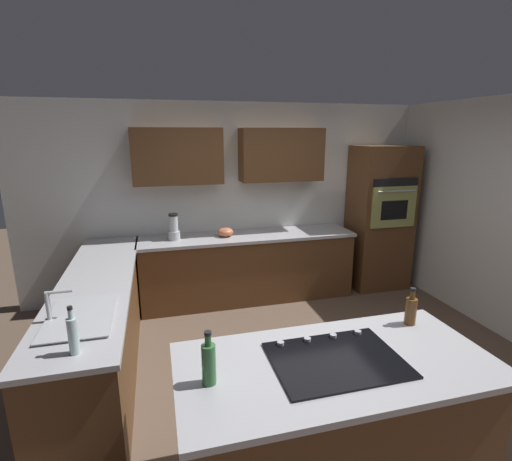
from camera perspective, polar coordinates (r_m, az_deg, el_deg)
The scene contains 17 objects.
ground_plane at distance 3.91m, azimuth 6.67°, elevation -19.95°, with size 14.00×14.00×0.00m, color brown.
wall_back at distance 5.23m, azimuth -1.76°, elevation 6.15°, with size 6.00×0.44×2.60m.
wall_left at distance 5.02m, azimuth 32.81°, elevation 1.71°, with size 0.10×4.00×2.60m, color silver.
lower_cabinets_back at distance 5.16m, azimuth -1.20°, elevation -5.71°, with size 2.80×0.60×0.86m, color brown.
countertop_back at distance 5.02m, azimuth -1.23°, elevation -0.88°, with size 2.84×0.64×0.04m, color #B2B2B7.
lower_cabinets_side at distance 4.01m, azimuth -22.17°, elevation -13.02°, with size 0.60×2.90×0.86m, color brown.
countertop_side at distance 3.83m, azimuth -22.81°, elevation -7.00°, with size 0.64×2.94×0.04m, color #B2B2B7.
island_base at distance 2.70m, azimuth 11.37°, elevation -26.97°, with size 1.81×0.82×0.86m, color brown.
island_top at distance 2.43m, azimuth 11.92°, elevation -18.94°, with size 1.89×0.90×0.04m, color #B2B2B7.
wall_oven at distance 5.75m, azimuth 18.03°, elevation 1.82°, with size 0.80×0.66×2.04m.
sink_unit at distance 3.09m, azimuth -24.96°, elevation -11.55°, with size 0.46×0.70×0.23m.
cooktop at distance 2.42m, azimuth 11.89°, elevation -18.33°, with size 0.76×0.56×0.03m.
blender at distance 4.87m, azimuth -12.20°, elevation 0.27°, with size 0.15×0.15×0.33m.
mixing_bowl at distance 4.95m, azimuth -4.63°, elevation -0.22°, with size 0.21×0.21×0.12m, color #CC724C.
dish_soap_bottle at distance 2.61m, azimuth -25.70°, elevation -13.87°, with size 0.06×0.06×0.31m.
oil_bottle at distance 2.14m, azimuth -7.09°, elevation -19.03°, with size 0.08×0.08×0.31m.
second_bottle at distance 2.92m, azimuth 22.17°, elevation -10.94°, with size 0.08×0.08×0.27m.
Camera 1 is at (1.23, 2.99, 2.20)m, focal length 26.72 mm.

